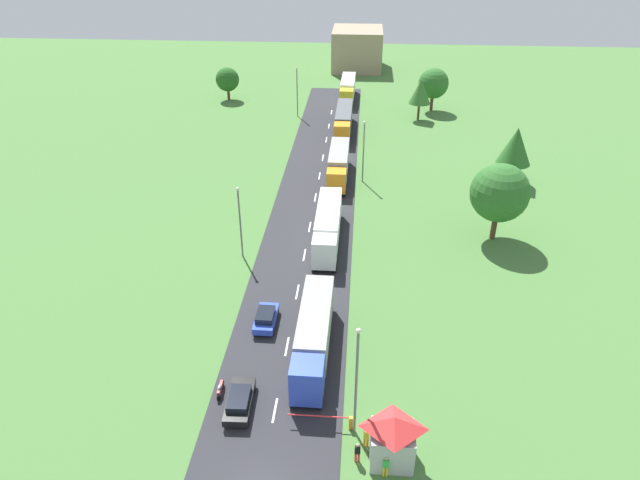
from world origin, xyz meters
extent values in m
cube|color=#2B2B30|center=(0.00, 24.50, 0.03)|extent=(10.00, 140.00, 0.06)
cube|color=white|center=(0.00, 7.53, 0.07)|extent=(0.16, 2.40, 0.01)
cube|color=white|center=(0.00, 14.64, 0.07)|extent=(0.16, 2.40, 0.01)
cube|color=white|center=(0.00, 22.60, 0.07)|extent=(0.16, 2.40, 0.01)
cube|color=white|center=(0.00, 29.41, 0.07)|extent=(0.16, 2.40, 0.01)
cube|color=white|center=(0.00, 35.59, 0.07)|extent=(0.16, 2.40, 0.01)
cube|color=white|center=(0.00, 43.40, 0.07)|extent=(0.16, 2.40, 0.01)
cube|color=white|center=(0.00, 50.19, 0.07)|extent=(0.16, 2.40, 0.01)
cube|color=white|center=(0.00, 56.86, 0.07)|extent=(0.16, 2.40, 0.01)
cube|color=white|center=(0.00, 64.42, 0.07)|extent=(0.16, 2.40, 0.01)
cube|color=white|center=(0.00, 71.03, 0.07)|extent=(0.16, 2.40, 0.01)
cube|color=white|center=(0.00, 78.72, 0.07)|extent=(0.16, 2.40, 0.01)
cube|color=blue|center=(2.28, 8.73, 2.08)|extent=(2.46, 2.45, 3.04)
cube|color=black|center=(2.28, 7.58, 2.63)|extent=(2.10, 0.11, 1.34)
cube|color=gray|center=(2.33, 15.30, 2.24)|extent=(2.56, 10.01, 2.76)
cube|color=black|center=(2.33, 15.30, 0.66)|extent=(0.96, 9.50, 0.24)
cylinder|color=black|center=(3.33, 8.12, 0.56)|extent=(0.36, 1.00, 1.00)
cylinder|color=black|center=(1.23, 8.13, 0.56)|extent=(0.36, 1.00, 1.00)
cylinder|color=black|center=(3.39, 18.29, 0.56)|extent=(0.36, 1.00, 1.00)
cylinder|color=black|center=(1.29, 18.30, 0.56)|extent=(0.36, 1.00, 1.00)
cylinder|color=black|center=(3.40, 19.49, 0.56)|extent=(0.36, 1.00, 1.00)
cylinder|color=black|center=(1.30, 19.50, 0.56)|extent=(0.36, 1.00, 1.00)
cube|color=white|center=(2.29, 26.96, 2.05)|extent=(2.44, 2.41, 2.98)
cube|color=black|center=(2.29, 25.81, 2.59)|extent=(2.10, 0.10, 1.31)
cube|color=white|center=(2.28, 33.72, 2.25)|extent=(2.52, 10.41, 2.78)
cube|color=black|center=(2.28, 33.72, 0.66)|extent=(0.92, 9.89, 0.24)
cylinder|color=black|center=(3.34, 26.36, 0.56)|extent=(0.35, 1.00, 1.00)
cylinder|color=black|center=(1.24, 26.35, 0.56)|extent=(0.35, 1.00, 1.00)
cylinder|color=black|center=(3.32, 36.84, 0.56)|extent=(0.35, 1.00, 1.00)
cylinder|color=black|center=(1.22, 36.84, 0.56)|extent=(0.35, 1.00, 1.00)
cylinder|color=black|center=(3.32, 38.09, 0.56)|extent=(0.35, 1.00, 1.00)
cylinder|color=black|center=(1.22, 38.08, 0.56)|extent=(0.35, 1.00, 1.00)
cube|color=orange|center=(2.59, 44.63, 1.92)|extent=(2.45, 2.25, 2.73)
cube|color=black|center=(2.59, 43.58, 2.41)|extent=(2.10, 0.11, 1.20)
cube|color=gray|center=(2.61, 50.88, 2.32)|extent=(2.53, 9.56, 2.91)
cube|color=black|center=(2.61, 50.88, 0.66)|extent=(0.93, 9.08, 0.24)
cylinder|color=black|center=(3.64, 44.07, 0.56)|extent=(0.35, 1.00, 1.00)
cylinder|color=black|center=(1.54, 44.08, 0.56)|extent=(0.35, 1.00, 1.00)
cylinder|color=black|center=(3.67, 53.74, 0.56)|extent=(0.35, 1.00, 1.00)
cylinder|color=black|center=(1.57, 53.75, 0.56)|extent=(0.35, 1.00, 1.00)
cylinder|color=black|center=(3.67, 54.89, 0.56)|extent=(0.35, 1.00, 1.00)
cylinder|color=black|center=(1.57, 54.90, 0.56)|extent=(0.35, 1.00, 1.00)
cube|color=orange|center=(2.54, 62.34, 2.00)|extent=(2.44, 2.52, 2.87)
cube|color=black|center=(2.54, 61.14, 2.51)|extent=(2.10, 0.10, 1.26)
cube|color=#4C5156|center=(2.55, 69.70, 2.23)|extent=(2.52, 11.52, 2.74)
cube|color=black|center=(2.55, 69.70, 0.66)|extent=(0.92, 10.94, 0.24)
cylinder|color=black|center=(3.59, 61.71, 0.56)|extent=(0.35, 1.00, 1.00)
cylinder|color=black|center=(1.49, 61.71, 0.56)|extent=(0.35, 1.00, 1.00)
cylinder|color=black|center=(3.61, 73.15, 0.56)|extent=(0.35, 1.00, 1.00)
cylinder|color=black|center=(1.51, 73.15, 0.56)|extent=(0.35, 1.00, 1.00)
cylinder|color=black|center=(3.61, 74.53, 0.56)|extent=(0.35, 1.00, 1.00)
cylinder|color=black|center=(1.51, 74.54, 0.56)|extent=(0.35, 1.00, 1.00)
cube|color=yellow|center=(2.54, 81.36, 2.01)|extent=(2.46, 2.46, 2.91)
cube|color=black|center=(2.52, 80.20, 2.54)|extent=(2.10, 0.12, 1.28)
cube|color=white|center=(2.60, 87.88, 2.35)|extent=(2.60, 9.92, 2.98)
cube|color=black|center=(2.60, 87.88, 0.66)|extent=(0.99, 9.41, 0.24)
cylinder|color=black|center=(3.58, 80.74, 0.56)|extent=(0.36, 1.00, 1.00)
cylinder|color=black|center=(1.48, 80.76, 0.56)|extent=(0.36, 1.00, 1.00)
cylinder|color=black|center=(3.68, 90.84, 0.56)|extent=(0.36, 1.00, 1.00)
cylinder|color=black|center=(1.58, 90.86, 0.56)|extent=(0.36, 1.00, 1.00)
cylinder|color=black|center=(3.69, 92.02, 0.56)|extent=(0.36, 1.00, 1.00)
cylinder|color=black|center=(1.59, 92.05, 0.56)|extent=(0.36, 1.00, 1.00)
cube|color=black|center=(-2.59, 7.65, 0.67)|extent=(1.94, 4.53, 0.58)
cube|color=black|center=(-2.59, 7.43, 1.19)|extent=(1.59, 2.55, 0.45)
cylinder|color=black|center=(-3.44, 9.15, 0.38)|extent=(0.24, 0.65, 0.64)
cylinder|color=black|center=(-1.85, 9.20, 0.38)|extent=(0.24, 0.65, 0.64)
cylinder|color=black|center=(-3.34, 6.11, 0.38)|extent=(0.24, 0.65, 0.64)
cylinder|color=black|center=(-1.75, 6.16, 0.38)|extent=(0.24, 0.65, 0.64)
cube|color=blue|center=(-2.20, 17.47, 0.68)|extent=(1.80, 3.99, 0.61)
cube|color=black|center=(-2.20, 17.27, 1.25)|extent=(1.50, 2.24, 0.53)
cylinder|color=black|center=(-2.97, 18.83, 0.38)|extent=(0.23, 0.64, 0.64)
cylinder|color=black|center=(-1.41, 18.81, 0.38)|extent=(0.23, 0.64, 0.64)
cylinder|color=black|center=(-3.00, 16.12, 0.38)|extent=(0.23, 0.64, 0.64)
cylinder|color=black|center=(-1.43, 16.11, 0.38)|extent=(0.23, 0.64, 0.64)
cylinder|color=black|center=(-4.35, 8.27, 0.38)|extent=(0.12, 0.64, 0.64)
cylinder|color=black|center=(-4.35, 9.57, 0.38)|extent=(0.14, 0.64, 0.64)
cube|color=red|center=(-4.35, 8.92, 0.60)|extent=(0.20, 1.40, 0.36)
ellipsoid|color=#8C939E|center=(-4.35, 8.77, 0.83)|extent=(0.28, 0.52, 0.28)
cube|color=#B2B2B7|center=(8.35, 3.86, 1.35)|extent=(2.85, 2.50, 2.70)
pyramid|color=red|center=(8.35, 3.86, 3.52)|extent=(3.28, 2.87, 0.93)
cube|color=black|center=(9.75, 3.86, 1.68)|extent=(0.06, 1.50, 0.70)
cube|color=orange|center=(5.60, 6.36, 0.53)|extent=(0.28, 0.28, 1.05)
cylinder|color=red|center=(3.35, 6.36, 1.00)|extent=(4.50, 0.10, 0.10)
cylinder|color=orange|center=(6.58, 4.87, 0.40)|extent=(0.16, 0.16, 0.80)
cylinder|color=orange|center=(6.78, 4.87, 0.40)|extent=(0.16, 0.16, 0.80)
cube|color=yellow|center=(6.68, 4.87, 1.10)|extent=(0.38, 0.22, 0.60)
sphere|color=tan|center=(6.68, 4.87, 1.55)|extent=(0.22, 0.22, 0.22)
cylinder|color=red|center=(6.01, 3.56, 0.40)|extent=(0.16, 0.16, 0.81)
cylinder|color=red|center=(6.21, 3.56, 0.40)|extent=(0.16, 0.16, 0.81)
cube|color=black|center=(6.11, 3.56, 1.11)|extent=(0.38, 0.22, 0.60)
sphere|color=tan|center=(6.11, 3.56, 1.56)|extent=(0.22, 0.22, 0.22)
cylinder|color=yellow|center=(7.84, 2.56, 0.43)|extent=(0.16, 0.16, 0.86)
cylinder|color=yellow|center=(8.04, 2.56, 0.43)|extent=(0.16, 0.16, 0.86)
cube|color=green|center=(7.94, 2.56, 1.18)|extent=(0.38, 0.22, 0.65)
sphere|color=tan|center=(7.94, 2.56, 1.66)|extent=(0.23, 0.23, 0.23)
cylinder|color=slate|center=(5.86, 6.10, 4.44)|extent=(0.18, 0.18, 8.88)
sphere|color=silver|center=(5.86, 6.10, 9.00)|extent=(0.36, 0.36, 0.36)
cylinder|color=slate|center=(-6.50, 28.77, 3.85)|extent=(0.18, 0.18, 7.71)
sphere|color=silver|center=(-6.50, 28.77, 7.83)|extent=(0.36, 0.36, 0.36)
cylinder|color=slate|center=(5.90, 48.95, 4.07)|extent=(0.18, 0.18, 8.13)
sphere|color=silver|center=(5.90, 48.95, 8.25)|extent=(0.36, 0.36, 0.36)
cylinder|color=slate|center=(-5.86, 76.09, 4.14)|extent=(0.18, 0.18, 8.27)
sphere|color=silver|center=(-5.86, 76.09, 8.39)|extent=(0.36, 0.36, 0.36)
cylinder|color=#513823|center=(25.55, 49.99, 1.42)|extent=(0.60, 0.60, 2.84)
cone|color=#2D6628|center=(25.55, 49.99, 5.26)|extent=(4.41, 4.41, 4.85)
cylinder|color=#513823|center=(15.21, 75.73, 1.46)|extent=(0.41, 0.41, 2.92)
cone|color=#38702D|center=(15.21, 75.73, 4.96)|extent=(3.71, 3.71, 4.08)
cylinder|color=#513823|center=(-20.13, 85.17, 1.11)|extent=(0.51, 0.51, 2.21)
sphere|color=#23561E|center=(-20.13, 85.17, 3.87)|extent=(4.41, 4.41, 4.41)
cylinder|color=#513823|center=(20.56, 34.69, 1.60)|extent=(0.61, 0.61, 3.20)
sphere|color=#2D6628|center=(20.56, 34.69, 5.58)|extent=(6.35, 6.35, 6.35)
cylinder|color=#513823|center=(17.97, 81.31, 1.45)|extent=(0.56, 0.56, 2.90)
sphere|color=#2D6628|center=(17.97, 81.31, 4.90)|extent=(5.34, 5.34, 5.34)
cube|color=#9E846B|center=(3.82, 112.16, 4.30)|extent=(11.06, 13.42, 8.60)
camera|label=1|loc=(5.60, -22.39, 32.04)|focal=32.33mm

